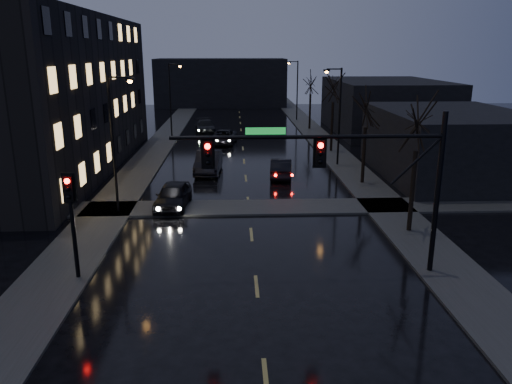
{
  "coord_description": "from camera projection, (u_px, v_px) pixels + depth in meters",
  "views": [
    {
      "loc": [
        -0.84,
        -10.61,
        9.32
      ],
      "look_at": [
        0.11,
        10.9,
        3.2
      ],
      "focal_mm": 35.0,
      "sensor_mm": 36.0,
      "label": 1
    }
  ],
  "objects": [
    {
      "name": "apartment_block",
      "position": [
        35.0,
        94.0,
        39.27
      ],
      "size": [
        12.0,
        30.0,
        12.0
      ],
      "primitive_type": "cube",
      "color": "black",
      "rests_on": "ground"
    },
    {
      "name": "sidewalk_cross",
      "position": [
        249.0,
        207.0,
        30.54
      ],
      "size": [
        40.0,
        3.0,
        0.12
      ],
      "primitive_type": "cube",
      "color": "#2D2D2B",
      "rests_on": "ground"
    },
    {
      "name": "streetlight_r_mid",
      "position": [
        337.0,
        108.0,
        40.62
      ],
      "size": [
        1.53,
        0.28,
        8.0
      ],
      "color": "black",
      "rests_on": "ground"
    },
    {
      "name": "commercial_right_far",
      "position": [
        385.0,
        106.0,
        58.8
      ],
      "size": [
        12.0,
        18.0,
        6.0
      ],
      "primitive_type": "cube",
      "color": "black",
      "rests_on": "ground"
    },
    {
      "name": "commercial_right_near",
      "position": [
        450.0,
        144.0,
        37.74
      ],
      "size": [
        10.0,
        14.0,
        5.0
      ],
      "primitive_type": "cube",
      "color": "black",
      "rests_on": "ground"
    },
    {
      "name": "streetlight_l_far",
      "position": [
        172.0,
        94.0,
        54.39
      ],
      "size": [
        1.53,
        0.28,
        8.0
      ],
      "color": "black",
      "rests_on": "ground"
    },
    {
      "name": "signal_pole_left",
      "position": [
        72.0,
        211.0,
        20.28
      ],
      "size": [
        0.35,
        0.41,
        4.53
      ],
      "color": "black",
      "rests_on": "ground"
    },
    {
      "name": "oncoming_car_c",
      "position": [
        224.0,
        137.0,
        51.61
      ],
      "size": [
        2.96,
        5.34,
        1.41
      ],
      "primitive_type": "imported",
      "rotation": [
        0.0,
        0.0,
        -0.12
      ],
      "color": "black",
      "rests_on": "ground"
    },
    {
      "name": "lead_car",
      "position": [
        281.0,
        168.0,
        37.87
      ],
      "size": [
        1.99,
        4.59,
        1.47
      ],
      "primitive_type": "imported",
      "rotation": [
        0.0,
        0.0,
        3.04
      ],
      "color": "black",
      "rests_on": "ground"
    },
    {
      "name": "streetlight_r_far",
      "position": [
        296.0,
        85.0,
        67.53
      ],
      "size": [
        1.53,
        0.28,
        8.0
      ],
      "color": "black",
      "rests_on": "ground"
    },
    {
      "name": "sidewalk_left",
      "position": [
        152.0,
        155.0,
        46.03
      ],
      "size": [
        3.0,
        140.0,
        0.12
      ],
      "primitive_type": "cube",
      "color": "#2D2D2B",
      "rests_on": "ground"
    },
    {
      "name": "far_block",
      "position": [
        221.0,
        82.0,
        86.51
      ],
      "size": [
        22.0,
        10.0,
        8.0
      ],
      "primitive_type": "cube",
      "color": "black",
      "rests_on": "ground"
    },
    {
      "name": "tree_far",
      "position": [
        311.0,
        79.0,
        59.53
      ],
      "size": [
        3.43,
        3.43,
        7.88
      ],
      "color": "black",
      "rests_on": "ground"
    },
    {
      "name": "sidewalk_right",
      "position": [
        334.0,
        153.0,
        46.76
      ],
      "size": [
        3.0,
        140.0,
        0.12
      ],
      "primitive_type": "cube",
      "color": "#2D2D2B",
      "rests_on": "ground"
    },
    {
      "name": "oncoming_car_b",
      "position": [
        209.0,
        162.0,
        39.2
      ],
      "size": [
        2.13,
        5.33,
        1.72
      ],
      "primitive_type": "imported",
      "rotation": [
        0.0,
        0.0,
        -0.06
      ],
      "color": "black",
      "rests_on": "ground"
    },
    {
      "name": "oncoming_car_a",
      "position": [
        173.0,
        196.0,
        30.43
      ],
      "size": [
        2.19,
        4.72,
        1.57
      ],
      "primitive_type": "imported",
      "rotation": [
        0.0,
        0.0,
        -0.08
      ],
      "color": "black",
      "rests_on": "ground"
    },
    {
      "name": "tree_near",
      "position": [
        419.0,
        115.0,
        24.89
      ],
      "size": [
        3.52,
        3.52,
        8.08
      ],
      "color": "black",
      "rests_on": "ground"
    },
    {
      "name": "tree_mid_a",
      "position": [
        367.0,
        103.0,
        34.6
      ],
      "size": [
        3.3,
        3.3,
        7.58
      ],
      "color": "black",
      "rests_on": "ground"
    },
    {
      "name": "tree_mid_b",
      "position": [
        334.0,
        81.0,
        45.92
      ],
      "size": [
        3.74,
        3.74,
        8.59
      ],
      "color": "black",
      "rests_on": "ground"
    },
    {
      "name": "oncoming_car_d",
      "position": [
        205.0,
        126.0,
        58.25
      ],
      "size": [
        2.82,
        5.56,
        1.55
      ],
      "primitive_type": "imported",
      "rotation": [
        0.0,
        0.0,
        0.13
      ],
      "color": "black",
      "rests_on": "ground"
    },
    {
      "name": "signal_mast",
      "position": [
        350.0,
        164.0,
        20.25
      ],
      "size": [
        11.11,
        0.41,
        7.0
      ],
      "color": "black",
      "rests_on": "ground"
    },
    {
      "name": "streetlight_l_near",
      "position": [
        116.0,
        133.0,
        28.45
      ],
      "size": [
        1.53,
        0.28,
        8.0
      ],
      "color": "black",
      "rests_on": "ground"
    }
  ]
}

